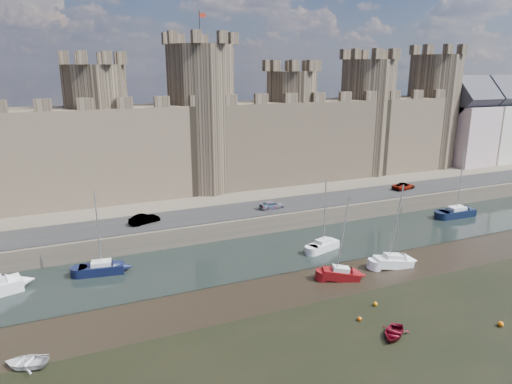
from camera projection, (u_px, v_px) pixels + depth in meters
ground at (369, 375)px, 33.89m from camera, size 160.00×160.00×0.00m
water_channel at (247, 256)px, 55.15m from camera, size 160.00×12.00×0.08m
quay at (176, 181)px, 86.75m from camera, size 160.00×60.00×2.50m
road at (220, 213)px, 63.36m from camera, size 160.00×7.00×0.10m
castle at (187, 135)px, 73.12m from camera, size 108.50×11.00×29.00m
car_1 at (144, 219)px, 58.99m from camera, size 4.18×2.61×1.30m
car_2 at (272, 205)px, 65.24m from camera, size 3.80×1.66×1.09m
car_3 at (404, 186)px, 75.60m from camera, size 4.48×2.69×1.17m
sailboat_1 at (102, 268)px, 50.25m from camera, size 4.91×2.49×9.41m
sailboat_2 at (323, 245)px, 56.78m from camera, size 4.52×2.76×9.13m
sailboat_3 at (457, 212)px, 69.52m from camera, size 5.80×2.42×10.06m
sailboat_4 at (341, 273)px, 49.04m from camera, size 4.27×2.93×9.30m
sailboat_5 at (393, 261)px, 52.14m from camera, size 4.73×2.46×9.73m
dinghy_4 at (394, 333)px, 38.67m from camera, size 3.92×3.81×0.66m
dinghy_6 at (26, 362)px, 34.80m from camera, size 4.24×3.90×0.72m
buoy_1 at (375, 304)px, 43.68m from camera, size 0.44×0.44×0.44m
buoy_3 at (360, 319)px, 41.13m from camera, size 0.41×0.41×0.41m
buoy_5 at (501, 324)px, 40.21m from camera, size 0.50×0.50×0.50m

